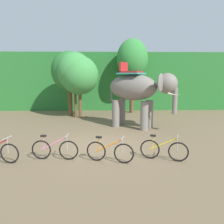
# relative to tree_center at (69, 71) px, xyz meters

# --- Properties ---
(ground_plane) EXTENTS (80.00, 80.00, 0.00)m
(ground_plane) POSITION_rel_tree_center_xyz_m (2.53, -7.41, -3.32)
(ground_plane) COLOR brown
(foliage_hedge) EXTENTS (36.00, 6.00, 5.00)m
(foliage_hedge) POSITION_rel_tree_center_xyz_m (2.53, 5.53, -0.82)
(foliage_hedge) COLOR #28702D
(foliage_hedge) RESTS_ON ground
(tree_center) EXTENTS (2.65, 2.65, 4.80)m
(tree_center) POSITION_rel_tree_center_xyz_m (0.00, 0.00, 0.00)
(tree_center) COLOR brown
(tree_center) RESTS_ON ground
(tree_left) EXTENTS (2.51, 2.51, 4.68)m
(tree_left) POSITION_rel_tree_center_xyz_m (0.47, -0.67, -0.02)
(tree_left) COLOR brown
(tree_left) RESTS_ON ground
(tree_far_left) EXTENTS (2.68, 2.68, 4.41)m
(tree_far_left) POSITION_rel_tree_center_xyz_m (0.83, -0.81, -0.30)
(tree_far_left) COLOR brown
(tree_far_left) RESTS_ON ground
(tree_right) EXTENTS (2.48, 2.48, 5.91)m
(tree_right) POSITION_rel_tree_center_xyz_m (4.81, 1.32, 0.96)
(tree_right) COLOR brown
(tree_right) RESTS_ON ground
(elephant) EXTENTS (4.04, 3.25, 3.78)m
(elephant) POSITION_rel_tree_center_xyz_m (4.53, -4.17, -1.12)
(elephant) COLOR slate
(elephant) RESTS_ON ground
(bike_pink) EXTENTS (1.71, 0.52, 0.92)m
(bike_pink) POSITION_rel_tree_center_xyz_m (0.83, -9.12, -2.94)
(bike_pink) COLOR black
(bike_pink) RESTS_ON ground
(bike_orange) EXTENTS (1.66, 0.62, 0.92)m
(bike_orange) POSITION_rel_tree_center_xyz_m (2.81, -9.42, -2.94)
(bike_orange) COLOR black
(bike_orange) RESTS_ON ground
(bike_yellow) EXTENTS (1.64, 0.69, 0.92)m
(bike_yellow) POSITION_rel_tree_center_xyz_m (4.76, -9.28, -2.94)
(bike_yellow) COLOR black
(bike_yellow) RESTS_ON ground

